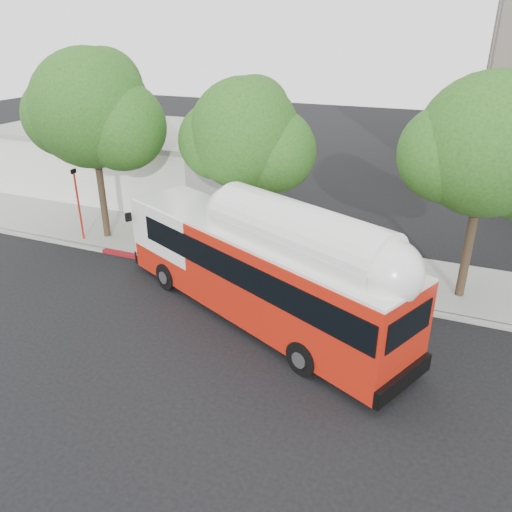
% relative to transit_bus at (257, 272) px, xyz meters
% --- Properties ---
extents(ground, '(120.00, 120.00, 0.00)m').
position_rel_transit_bus_xyz_m(ground, '(-1.65, -1.10, -1.96)').
color(ground, black).
rests_on(ground, ground).
extents(sidewalk, '(60.00, 5.00, 0.15)m').
position_rel_transit_bus_xyz_m(sidewalk, '(-1.65, 5.40, -1.88)').
color(sidewalk, gray).
rests_on(sidewalk, ground).
extents(curb_strip, '(60.00, 0.30, 0.15)m').
position_rel_transit_bus_xyz_m(curb_strip, '(-1.65, 2.80, -1.88)').
color(curb_strip, gray).
rests_on(curb_strip, ground).
extents(red_curb_segment, '(10.00, 0.32, 0.16)m').
position_rel_transit_bus_xyz_m(red_curb_segment, '(-4.65, 2.80, -1.88)').
color(red_curb_segment, maroon).
rests_on(red_curb_segment, ground).
extents(street_tree_left, '(6.67, 5.80, 9.74)m').
position_rel_transit_bus_xyz_m(street_tree_left, '(-10.18, 4.46, 4.64)').
color(street_tree_left, '#2D2116').
rests_on(street_tree_left, ground).
extents(street_tree_mid, '(5.75, 5.00, 8.62)m').
position_rel_transit_bus_xyz_m(street_tree_mid, '(-2.24, 4.96, 3.95)').
color(street_tree_mid, '#2D2116').
rests_on(street_tree_mid, ground).
extents(street_tree_right, '(6.21, 5.40, 9.18)m').
position_rel_transit_bus_xyz_m(street_tree_right, '(7.79, 4.76, 4.30)').
color(street_tree_right, '#2D2116').
rests_on(street_tree_right, ground).
extents(low_commercial_bldg, '(16.20, 10.20, 4.25)m').
position_rel_transit_bus_xyz_m(low_commercial_bldg, '(-15.65, 12.90, 0.19)').
color(low_commercial_bldg, silver).
rests_on(low_commercial_bldg, ground).
extents(transit_bus, '(13.89, 8.15, 4.19)m').
position_rel_transit_bus_xyz_m(transit_bus, '(0.00, 0.00, 0.00)').
color(transit_bus, red).
rests_on(transit_bus, ground).
extents(signal_pole, '(0.11, 0.37, 3.96)m').
position_rel_transit_bus_xyz_m(signal_pole, '(-11.55, 3.54, 0.07)').
color(signal_pole, red).
rests_on(signal_pole, ground).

